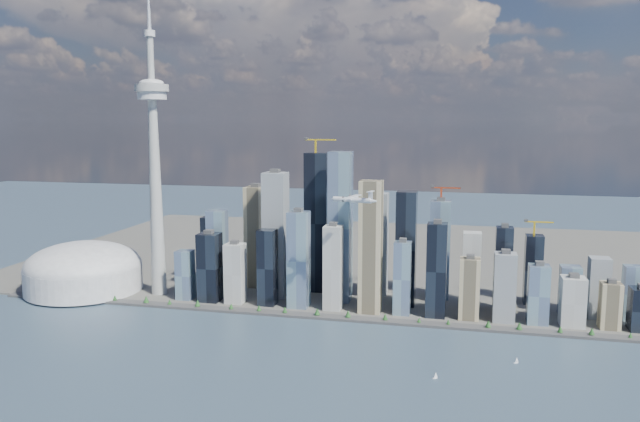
% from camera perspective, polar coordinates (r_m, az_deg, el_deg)
% --- Properties ---
extents(ground, '(4000.00, 4000.00, 0.00)m').
position_cam_1_polar(ground, '(750.52, -4.58, -15.50)').
color(ground, '#2F4653').
rests_on(ground, ground).
extents(seawall, '(1100.00, 22.00, 4.00)m').
position_cam_1_polar(seawall, '(975.31, -0.08, -9.62)').
color(seawall, '#383838').
rests_on(seawall, ground).
extents(land, '(1400.00, 900.00, 3.00)m').
position_cam_1_polar(land, '(1402.51, 4.11, -4.07)').
color(land, '#4C4C47').
rests_on(land, ground).
extents(shoreline_trees, '(960.53, 7.20, 8.80)m').
position_cam_1_polar(shoreline_trees, '(973.24, -0.08, -9.24)').
color(shoreline_trees, '#3F2D1E').
rests_on(shoreline_trees, seawall).
extents(skyscraper_cluster, '(736.00, 142.00, 269.73)m').
position_cam_1_polar(skyscraper_cluster, '(1025.36, 4.28, -4.00)').
color(skyscraper_cluster, black).
rests_on(skyscraper_cluster, land).
extents(needle_tower, '(56.00, 56.00, 550.50)m').
position_cam_1_polar(needle_tower, '(1092.35, -14.90, 4.55)').
color(needle_tower, '#AAABA5').
rests_on(needle_tower, land).
extents(dome_stadium, '(200.00, 200.00, 86.00)m').
position_cam_1_polar(dome_stadium, '(1183.96, -20.79, -5.06)').
color(dome_stadium, '#B8B8B8').
rests_on(dome_stadium, land).
extents(airplane, '(70.24, 62.49, 17.22)m').
position_cam_1_polar(airplane, '(885.80, 3.04, 1.08)').
color(airplane, white).
rests_on(airplane, ground).
extents(sailboat_west, '(6.16, 3.61, 8.74)m').
position_cam_1_polar(sailboat_west, '(773.79, 10.51, -14.63)').
color(sailboat_west, white).
rests_on(sailboat_west, ground).
extents(sailboat_east, '(6.06, 3.69, 8.65)m').
position_cam_1_polar(sailboat_east, '(841.86, 17.52, -12.95)').
color(sailboat_east, white).
rests_on(sailboat_east, ground).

